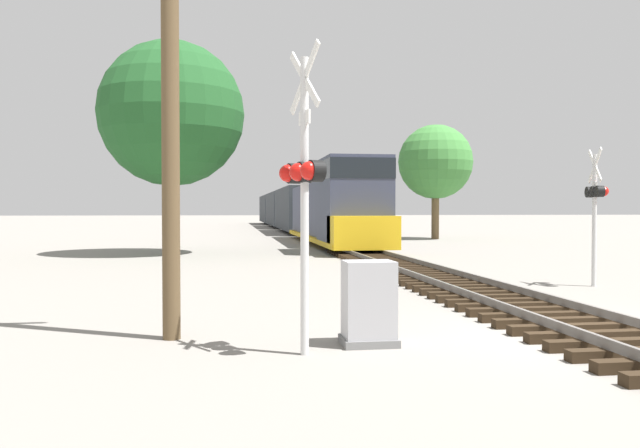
% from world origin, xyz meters
% --- Properties ---
extents(ground_plane, '(400.00, 400.00, 0.00)m').
position_xyz_m(ground_plane, '(0.00, 0.00, 0.00)').
color(ground_plane, gray).
extents(rail_track_bed, '(2.60, 160.00, 0.31)m').
position_xyz_m(rail_track_bed, '(0.00, -0.00, 0.14)').
color(rail_track_bed, black).
rests_on(rail_track_bed, ground).
extents(freight_train, '(3.00, 67.59, 4.51)m').
position_xyz_m(freight_train, '(0.00, 49.94, 2.02)').
color(freight_train, '#33384C').
rests_on(freight_train, ground).
extents(crossing_signal_near, '(0.59, 1.00, 4.39)m').
position_xyz_m(crossing_signal_near, '(-4.81, -0.55, 2.50)').
color(crossing_signal_near, silver).
rests_on(crossing_signal_near, ground).
extents(crossing_signal_far, '(0.49, 1.01, 3.71)m').
position_xyz_m(crossing_signal_far, '(3.89, 6.14, 2.34)').
color(crossing_signal_far, silver).
rests_on(crossing_signal_far, ground).
extents(relay_cabinet, '(0.84, 0.68, 1.29)m').
position_xyz_m(relay_cabinet, '(-3.74, -0.05, 0.63)').
color(relay_cabinet, slate).
rests_on(relay_cabinet, ground).
extents(utility_pole, '(1.80, 0.28, 8.43)m').
position_xyz_m(utility_pole, '(-6.76, 0.82, 4.35)').
color(utility_pole, brown).
rests_on(utility_pole, ground).
extents(tree_far_right, '(6.61, 6.61, 9.75)m').
position_xyz_m(tree_far_right, '(-8.44, 19.92, 6.42)').
color(tree_far_right, brown).
rests_on(tree_far_right, ground).
extents(tree_mid_background, '(5.13, 5.13, 7.91)m').
position_xyz_m(tree_mid_background, '(8.28, 32.21, 5.32)').
color(tree_mid_background, brown).
rests_on(tree_mid_background, ground).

